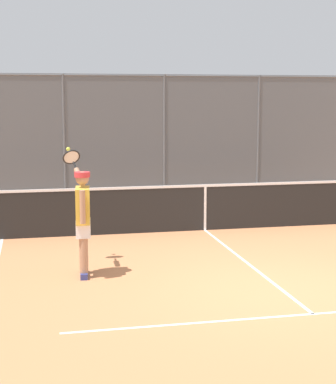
{
  "coord_description": "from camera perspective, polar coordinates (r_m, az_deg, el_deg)",
  "views": [
    {
      "loc": [
        3.41,
        8.12,
        2.74
      ],
      "look_at": [
        1.09,
        -2.76,
        1.05
      ],
      "focal_mm": 58.54,
      "sensor_mm": 36.0,
      "label": 1
    }
  ],
  "objects": [
    {
      "name": "tennis_player",
      "position": [
        9.66,
        -7.78,
        -2.13
      ],
      "size": [
        0.4,
        1.39,
        1.92
      ],
      "rotation": [
        0.0,
        0.0,
        -1.66
      ],
      "color": "navy",
      "rests_on": "ground"
    },
    {
      "name": "ground_plane",
      "position": [
        9.22,
        10.37,
        -8.8
      ],
      "size": [
        60.0,
        60.0,
        0.0
      ],
      "primitive_type": "plane",
      "color": "#C67A4C"
    },
    {
      "name": "tennis_net",
      "position": [
        12.97,
        3.39,
        -1.35
      ],
      "size": [
        10.59,
        0.09,
        1.07
      ],
      "color": "#2D2D2D",
      "rests_on": "ground"
    },
    {
      "name": "fence_backdrop",
      "position": [
        17.47,
        -0.75,
        4.66
      ],
      "size": [
        18.94,
        1.37,
        3.34
      ],
      "color": "#565B60",
      "rests_on": "ground"
    },
    {
      "name": "court_line_markings",
      "position": [
        8.07,
        14.04,
        -11.47
      ],
      "size": [
        8.24,
        9.5,
        0.01
      ],
      "color": "white",
      "rests_on": "ground"
    }
  ]
}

